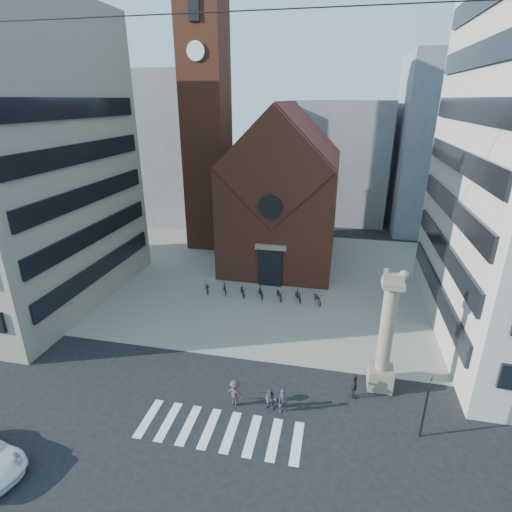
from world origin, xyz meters
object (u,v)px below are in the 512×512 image
at_px(lion_column, 385,343).
at_px(scooter_0, 207,287).
at_px(pedestrian_1, 271,400).
at_px(pedestrian_2, 354,387).
at_px(pedestrian_0, 283,401).
at_px(traffic_light, 426,405).

bearing_deg(lion_column, scooter_0, 145.35).
relative_size(pedestrian_1, pedestrian_2, 0.88).
relative_size(pedestrian_1, scooter_0, 0.78).
bearing_deg(pedestrian_2, pedestrian_0, 118.74).
distance_m(pedestrian_0, pedestrian_1, 0.78).
xyz_separation_m(pedestrian_0, pedestrian_2, (4.31, 2.20, 0.05)).
height_order(lion_column, pedestrian_0, lion_column).
bearing_deg(traffic_light, scooter_0, 140.05).
xyz_separation_m(pedestrian_1, scooter_0, (-9.08, 14.70, -0.20)).
xyz_separation_m(lion_column, pedestrian_0, (-6.06, -3.71, -2.64)).
xyz_separation_m(traffic_light, pedestrian_2, (-3.75, 2.49, -1.42)).
bearing_deg(lion_column, pedestrian_2, -139.34).
bearing_deg(traffic_light, pedestrian_0, 177.91).
xyz_separation_m(pedestrian_1, pedestrian_2, (5.09, 2.19, 0.10)).
bearing_deg(pedestrian_2, scooter_0, 50.23).
distance_m(pedestrian_2, scooter_0, 18.90).
bearing_deg(pedestrian_2, lion_column, -47.66).
relative_size(lion_column, pedestrian_2, 5.03).
bearing_deg(pedestrian_1, lion_column, 38.43).
xyz_separation_m(traffic_light, pedestrian_0, (-8.05, 0.29, -1.47)).
relative_size(traffic_light, pedestrian_1, 2.82).
bearing_deg(pedestrian_0, pedestrian_2, -1.83).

